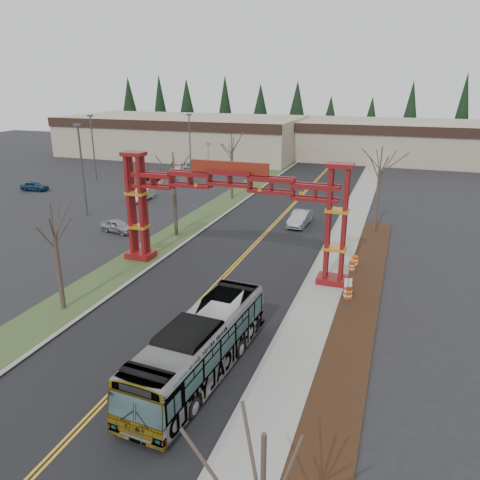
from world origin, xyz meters
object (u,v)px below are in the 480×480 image
at_px(gateway_arch, 230,196).
at_px(barrel_mid, 352,267).
at_px(parked_car_far_b, 184,167).
at_px(light_pole_near, 82,164).
at_px(retail_building_west, 183,136).
at_px(bare_tree_median_mid, 174,176).
at_px(street_sign, 348,287).
at_px(parked_car_near_a, 118,226).
at_px(parked_car_mid_a, 158,176).
at_px(parked_car_near_b, 142,195).
at_px(parked_car_far_a, 177,179).
at_px(transit_bus, 200,347).
at_px(light_pole_far, 190,139).
at_px(barrel_north, 355,261).
at_px(barrel_south, 348,293).
at_px(parked_car_mid_b, 34,186).
at_px(bare_tree_median_far, 232,152).
at_px(bare_tree_right_far, 380,170).
at_px(silver_sedan, 300,218).
at_px(retail_building_east, 394,140).
at_px(light_pole_mid, 93,143).
at_px(bare_tree_median_near, 54,235).

distance_m(gateway_arch, barrel_mid, 11.01).
bearing_deg(parked_car_far_b, light_pole_near, -72.99).
xyz_separation_m(retail_building_west, bare_tree_median_mid, (22.00, -47.31, 2.01)).
bearing_deg(street_sign, parked_car_near_a, 158.48).
bearing_deg(parked_car_mid_a, parked_car_near_b, -157.87).
height_order(gateway_arch, parked_car_far_a, gateway_arch).
height_order(gateway_arch, parked_car_far_b, gateway_arch).
height_order(bare_tree_median_mid, street_sign, bare_tree_median_mid).
relative_size(transit_bus, light_pole_far, 1.23).
height_order(parked_car_mid_a, street_sign, street_sign).
bearing_deg(parked_car_mid_a, light_pole_near, -172.20).
xyz_separation_m(parked_car_mid_a, barrel_north, (31.65, -25.36, -0.19)).
distance_m(light_pole_near, barrel_north, 30.70).
relative_size(light_pole_near, barrel_south, 9.20).
height_order(parked_car_mid_b, bare_tree_median_far, bare_tree_median_far).
height_order(transit_bus, street_sign, transit_bus).
xyz_separation_m(parked_car_near_b, parked_car_far_b, (-3.75, 19.83, -0.01)).
height_order(light_pole_near, street_sign, light_pole_near).
relative_size(retail_building_west, bare_tree_right_far, 5.50).
height_order(silver_sedan, parked_car_near_b, silver_sedan).
distance_m(retail_building_east, barrel_north, 58.04).
relative_size(parked_car_mid_b, barrel_south, 3.48).
distance_m(bare_tree_right_far, barrel_mid, 12.50).
bearing_deg(retail_building_east, light_pole_mid, -139.63).
xyz_separation_m(retail_building_east, light_pole_far, (-30.36, -25.43, 1.84)).
bearing_deg(gateway_arch, transit_bus, -75.78).
bearing_deg(parked_car_far_a, bare_tree_median_far, 38.11).
height_order(retail_building_west, parked_car_far_b, retail_building_west).
xyz_separation_m(parked_car_mid_a, light_pole_far, (2.11, 7.16, 4.70)).
relative_size(retail_building_west, light_pole_near, 4.65).
height_order(parked_car_near_a, bare_tree_right_far, bare_tree_right_far).
bearing_deg(retail_building_east, silver_sedan, -98.71).
height_order(transit_bus, parked_car_far_a, transit_bus).
distance_m(gateway_arch, bare_tree_median_mid, 10.40).
bearing_deg(light_pole_near, retail_building_east, 59.71).
distance_m(parked_car_near_b, bare_tree_median_far, 12.31).
bearing_deg(barrel_mid, transit_bus, -109.43).
xyz_separation_m(parked_car_near_b, bare_tree_right_far, (28.24, -3.82, 5.46)).
xyz_separation_m(parked_car_mid_a, street_sign, (31.93, -33.00, 0.91)).
xyz_separation_m(light_pole_mid, street_sign, (40.91, -30.35, -3.93)).
bearing_deg(transit_bus, light_pole_far, 119.54).
distance_m(barrel_south, barrel_north, 6.25).
height_order(parked_car_far_a, barrel_north, parked_car_far_a).
xyz_separation_m(light_pole_far, street_sign, (29.82, -40.16, -3.80)).
bearing_deg(gateway_arch, retail_building_west, 119.07).
height_order(silver_sedan, bare_tree_median_near, bare_tree_median_near).
relative_size(retail_building_west, bare_tree_median_near, 6.36).
xyz_separation_m(transit_bus, bare_tree_median_far, (-11.38, 35.51, 4.34)).
bearing_deg(parked_car_far_b, bare_tree_median_near, -59.53).
distance_m(transit_bus, parked_car_far_b, 56.87).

